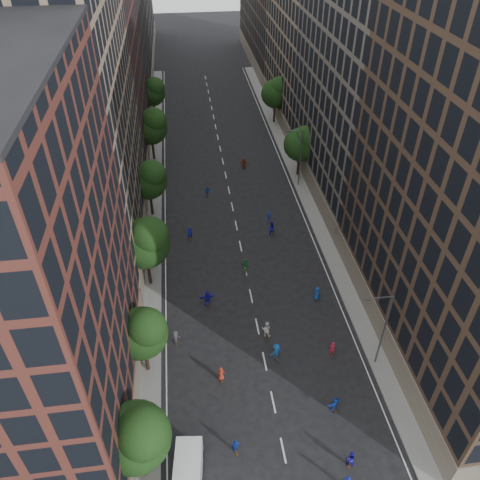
% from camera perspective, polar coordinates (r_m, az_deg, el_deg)
% --- Properties ---
extents(ground, '(240.00, 240.00, 0.00)m').
position_cam_1_polar(ground, '(66.30, -0.89, 3.83)').
color(ground, black).
rests_on(ground, ground).
extents(sidewalk_left, '(4.00, 105.00, 0.15)m').
position_cam_1_polar(sidewalk_left, '(72.53, -11.11, 6.43)').
color(sidewalk_left, slate).
rests_on(sidewalk_left, ground).
extents(sidewalk_right, '(4.00, 105.00, 0.15)m').
position_cam_1_polar(sidewalk_right, '(74.51, 7.71, 7.74)').
color(sidewalk_right, slate).
rests_on(sidewalk_right, ground).
extents(bldg_left_a, '(14.00, 22.00, 30.00)m').
position_cam_1_polar(bldg_left_a, '(36.26, -26.50, -4.86)').
color(bldg_left_a, '#542720').
rests_on(bldg_left_a, ground).
extents(bldg_left_b, '(14.00, 26.00, 34.00)m').
position_cam_1_polar(bldg_left_b, '(54.99, -21.10, 13.90)').
color(bldg_left_b, '#856F57').
rests_on(bldg_left_b, ground).
extents(bldg_left_c, '(14.00, 20.00, 28.00)m').
position_cam_1_polar(bldg_left_c, '(77.18, -17.69, 18.86)').
color(bldg_left_c, '#542720').
rests_on(bldg_left_c, ground).
extents(bldg_left_d, '(14.00, 28.00, 32.00)m').
position_cam_1_polar(bldg_left_d, '(99.60, -16.20, 24.45)').
color(bldg_left_d, '#302520').
rests_on(bldg_left_d, ground).
extents(bldg_right_b, '(14.00, 28.00, 33.00)m').
position_cam_1_polar(bldg_right_b, '(66.90, 15.84, 18.62)').
color(bldg_right_b, '#5C544B').
rests_on(bldg_right_b, ground).
extents(bldg_right_c, '(14.00, 26.00, 35.00)m').
position_cam_1_polar(bldg_right_c, '(91.20, 9.63, 25.11)').
color(bldg_right_c, '#856F57').
rests_on(bldg_right_c, ground).
extents(tree_left_0, '(5.20, 5.20, 8.83)m').
position_cam_1_polar(tree_left_0, '(36.69, -12.36, -22.31)').
color(tree_left_0, black).
rests_on(tree_left_0, ground).
extents(tree_left_1, '(4.80, 4.80, 8.21)m').
position_cam_1_polar(tree_left_1, '(42.87, -11.76, -10.91)').
color(tree_left_1, black).
rests_on(tree_left_1, ground).
extents(tree_left_2, '(5.60, 5.60, 9.45)m').
position_cam_1_polar(tree_left_2, '(51.06, -11.40, -0.15)').
color(tree_left_2, black).
rests_on(tree_left_2, ground).
extents(tree_left_3, '(5.00, 5.00, 8.58)m').
position_cam_1_polar(tree_left_3, '(62.97, -11.01, 7.32)').
color(tree_left_3, black).
rests_on(tree_left_3, ground).
extents(tree_left_4, '(5.40, 5.40, 9.08)m').
position_cam_1_polar(tree_left_4, '(77.06, -10.75, 13.54)').
color(tree_left_4, black).
rests_on(tree_left_4, ground).
extents(tree_left_5, '(4.80, 4.80, 8.33)m').
position_cam_1_polar(tree_left_5, '(92.04, -10.54, 17.40)').
color(tree_left_5, black).
rests_on(tree_left_5, ground).
extents(tree_right_a, '(5.00, 5.00, 8.39)m').
position_cam_1_polar(tree_right_a, '(72.04, 7.53, 11.67)').
color(tree_right_a, black).
rests_on(tree_right_a, ground).
extents(tree_right_b, '(5.20, 5.20, 8.83)m').
position_cam_1_polar(tree_right_b, '(89.77, 4.47, 17.56)').
color(tree_right_b, black).
rests_on(tree_right_b, ground).
extents(streetlamp_near, '(2.64, 0.22, 9.06)m').
position_cam_1_polar(streetlamp_near, '(44.79, 16.98, -10.09)').
color(streetlamp_near, '#595B60').
rests_on(streetlamp_near, ground).
extents(streetlamp_far, '(2.64, 0.22, 9.06)m').
position_cam_1_polar(streetlamp_far, '(69.55, 7.23, 10.25)').
color(streetlamp_far, '#595B60').
rests_on(streetlamp_far, ground).
extents(cargo_van, '(2.70, 4.88, 2.49)m').
position_cam_1_polar(cargo_van, '(40.15, -6.35, -26.28)').
color(cargo_van, silver).
rests_on(cargo_van, ground).
extents(skater_0, '(1.04, 0.89, 1.81)m').
position_cam_1_polar(skater_0, '(41.49, -7.51, -24.01)').
color(skater_0, '#133B9B').
rests_on(skater_0, ground).
extents(skater_2, '(0.95, 0.83, 1.66)m').
position_cam_1_polar(skater_2, '(41.87, 13.28, -24.49)').
color(skater_2, '#1A14A8').
rests_on(skater_2, ground).
extents(skater_3, '(1.40, 1.10, 1.90)m').
position_cam_1_polar(skater_3, '(46.61, 4.44, -13.43)').
color(skater_3, '#124795').
rests_on(skater_3, ground).
extents(skater_4, '(0.92, 0.48, 1.49)m').
position_cam_1_polar(skater_4, '(41.52, -0.51, -23.81)').
color(skater_4, '#1638B5').
rests_on(skater_4, ground).
extents(skater_5, '(1.54, 1.01, 1.59)m').
position_cam_1_polar(skater_5, '(44.14, 11.45, -19.06)').
color(skater_5, '#163EB7').
rests_on(skater_5, ground).
extents(skater_6, '(0.80, 0.57, 1.53)m').
position_cam_1_polar(skater_6, '(45.20, -2.33, -16.01)').
color(skater_6, '#A92A1C').
rests_on(skater_6, ground).
extents(skater_7, '(0.65, 0.43, 1.75)m').
position_cam_1_polar(skater_7, '(47.68, 11.17, -12.85)').
color(skater_7, '#A51B33').
rests_on(skater_7, ground).
extents(skater_8, '(1.13, 1.01, 1.91)m').
position_cam_1_polar(skater_8, '(48.34, 3.24, -10.84)').
color(skater_8, silver).
rests_on(skater_8, ground).
extents(skater_9, '(1.01, 0.58, 1.55)m').
position_cam_1_polar(skater_9, '(48.29, -7.87, -11.66)').
color(skater_9, '#3C3B3F').
rests_on(skater_9, ground).
extents(skater_10, '(1.13, 0.66, 1.81)m').
position_cam_1_polar(skater_10, '(55.24, 0.65, -3.17)').
color(skater_10, '#227332').
rests_on(skater_10, ground).
extents(skater_11, '(1.79, 0.78, 1.87)m').
position_cam_1_polar(skater_11, '(51.42, -3.99, -7.12)').
color(skater_11, '#1D17BC').
rests_on(skater_11, ground).
extents(skater_12, '(0.96, 0.78, 1.69)m').
position_cam_1_polar(skater_12, '(52.62, 9.37, -6.48)').
color(skater_12, '#133F9A').
rests_on(skater_12, ground).
extents(skater_13, '(0.73, 0.56, 1.79)m').
position_cam_1_polar(skater_13, '(60.46, -6.16, 0.78)').
color(skater_13, '#121B95').
rests_on(skater_13, ground).
extents(skater_14, '(0.94, 0.74, 1.90)m').
position_cam_1_polar(skater_14, '(61.03, 3.82, 1.40)').
color(skater_14, '#1717BE').
rests_on(skater_14, ground).
extents(skater_15, '(1.12, 0.91, 1.51)m').
position_cam_1_polar(skater_15, '(63.44, 3.52, 2.81)').
color(skater_15, navy).
rests_on(skater_15, ground).
extents(skater_16, '(0.96, 0.66, 1.52)m').
position_cam_1_polar(skater_16, '(68.79, -3.99, 5.89)').
color(skater_16, '#154AAE').
rests_on(skater_16, ground).
extents(skater_17, '(1.65, 1.12, 1.71)m').
position_cam_1_polar(skater_17, '(75.73, 0.48, 9.32)').
color(skater_17, maroon).
rests_on(skater_17, ground).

